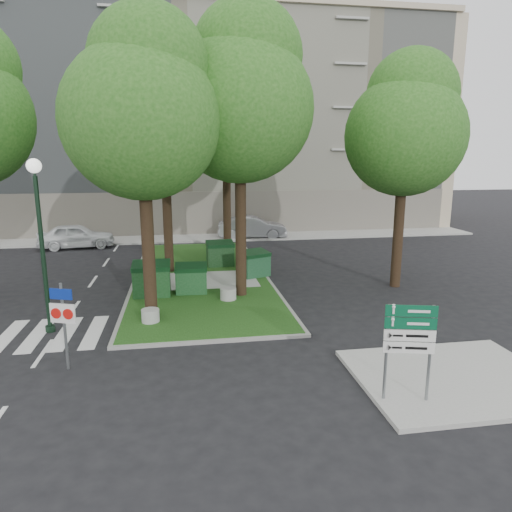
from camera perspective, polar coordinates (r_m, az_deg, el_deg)
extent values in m
plane|color=black|center=(14.55, -7.46, -10.75)|extent=(120.00, 120.00, 0.00)
cube|color=#1C3F12|center=(22.13, -6.90, -2.47)|extent=(6.00, 16.00, 0.12)
cube|color=gray|center=(22.13, -6.90, -2.49)|extent=(6.30, 16.30, 0.10)
cube|color=#999993|center=(13.26, 23.45, -13.82)|extent=(5.00, 4.00, 0.12)
cube|color=#999993|center=(32.38, -8.61, 2.19)|extent=(42.00, 3.00, 0.12)
cube|color=silver|center=(16.30, -21.11, -8.89)|extent=(5.00, 3.00, 0.01)
cube|color=#BDB18E|center=(39.46, -9.16, 15.54)|extent=(41.00, 12.00, 16.00)
cylinder|color=black|center=(16.15, -13.41, 2.74)|extent=(0.44, 0.44, 6.16)
sphere|color=#1F5516|center=(15.98, -14.10, 16.08)|extent=(5.20, 5.20, 5.20)
sphere|color=#1F5516|center=(16.38, -13.26, 22.23)|extent=(3.90, 3.90, 3.90)
cylinder|color=black|center=(18.19, -1.93, 5.00)|extent=(0.44, 0.44, 6.72)
sphere|color=#1F5516|center=(18.13, -2.03, 17.90)|extent=(5.60, 5.60, 5.60)
sphere|color=#1F5516|center=(18.65, -1.16, 23.71)|extent=(4.20, 4.20, 4.20)
cylinder|color=black|center=(22.57, -11.02, 5.13)|extent=(0.44, 0.44, 5.88)
sphere|color=#1F5516|center=(22.42, -11.40, 14.22)|extent=(4.80, 4.80, 4.80)
sphere|color=#1F5516|center=(22.74, -10.78, 18.46)|extent=(3.60, 3.60, 3.60)
cylinder|color=black|center=(25.61, -3.66, 7.42)|extent=(0.44, 0.44, 7.00)
sphere|color=#1F5516|center=(25.60, -3.80, 16.94)|extent=(5.80, 5.80, 5.80)
sphere|color=#1F5516|center=(26.07, -3.21, 21.29)|extent=(4.35, 4.35, 4.35)
cylinder|color=black|center=(20.80, 17.45, 4.20)|extent=(0.44, 0.44, 5.88)
sphere|color=#1F5516|center=(20.63, 18.10, 14.05)|extent=(5.00, 5.00, 5.00)
sphere|color=#1F5516|center=(21.08, 18.92, 18.54)|extent=(3.75, 3.75, 3.75)
cube|color=#0F3713|center=(19.08, -12.88, -3.13)|extent=(1.47, 0.99, 1.15)
cube|color=black|center=(18.91, -12.98, -1.17)|extent=(1.52, 1.06, 0.33)
cube|color=#123F1A|center=(19.20, -8.07, -3.07)|extent=(1.31, 0.92, 1.00)
cube|color=black|center=(19.06, -8.13, -1.39)|extent=(1.36, 0.99, 0.29)
cube|color=black|center=(23.78, -4.50, 0.08)|extent=(1.41, 1.00, 1.06)
cube|color=black|center=(23.66, -4.52, 1.54)|extent=(1.46, 1.07, 0.31)
cube|color=#144122|center=(21.59, -0.22, -1.19)|extent=(1.54, 1.32, 1.02)
cube|color=black|center=(21.46, -0.22, 0.35)|extent=(1.61, 1.40, 0.29)
cylinder|color=#9E9F9A|center=(16.19, -13.06, -7.25)|extent=(0.61, 0.61, 0.44)
cylinder|color=#999894|center=(18.20, -3.49, -4.72)|extent=(0.64, 0.64, 0.46)
cylinder|color=gray|center=(19.16, -8.98, -4.13)|extent=(0.50, 0.50, 0.36)
cylinder|color=yellow|center=(23.39, -1.07, -0.49)|extent=(0.42, 0.42, 0.74)
cylinder|color=black|center=(16.10, -25.07, -0.06)|extent=(0.14, 0.14, 5.09)
cylinder|color=black|center=(16.75, -24.31, -8.26)|extent=(0.31, 0.31, 0.20)
sphere|color=white|center=(15.79, -26.02, 10.10)|extent=(0.45, 0.45, 0.45)
cylinder|color=slate|center=(13.37, -22.81, -8.16)|extent=(0.10, 0.10, 2.43)
cube|color=navy|center=(13.09, -23.15, -4.36)|extent=(0.61, 0.25, 0.29)
cube|color=white|center=(13.24, -22.95, -6.58)|extent=(0.70, 0.29, 0.54)
cylinder|color=red|center=(13.29, -23.69, -6.59)|extent=(0.28, 0.13, 0.29)
cylinder|color=red|center=(13.20, -22.21, -6.58)|extent=(0.28, 0.13, 0.29)
cylinder|color=slate|center=(11.12, 15.98, -11.49)|extent=(0.09, 0.09, 2.31)
cylinder|color=slate|center=(11.35, 20.92, -11.34)|extent=(0.09, 0.09, 2.31)
cube|color=#094E2F|center=(10.86, 18.84, -6.48)|extent=(1.13, 0.31, 0.27)
cube|color=#094E2F|center=(10.96, 18.73, -7.93)|extent=(1.13, 0.31, 0.27)
cube|color=white|center=(11.06, 18.63, -9.36)|extent=(1.13, 0.31, 0.27)
cube|color=white|center=(11.17, 18.52, -10.76)|extent=(1.13, 0.31, 0.27)
imported|color=white|center=(30.96, -21.54, 2.35)|extent=(4.76, 2.39, 1.56)
imported|color=gray|center=(32.23, -0.46, 3.60)|extent=(4.97, 2.20, 1.59)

